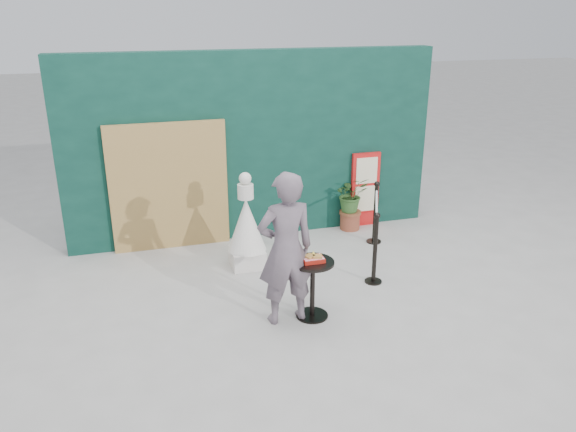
% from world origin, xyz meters
% --- Properties ---
extents(ground, '(60.00, 60.00, 0.00)m').
position_xyz_m(ground, '(0.00, 0.00, 0.00)').
color(ground, '#ADAAA5').
rests_on(ground, ground).
extents(back_wall, '(6.00, 0.30, 3.00)m').
position_xyz_m(back_wall, '(0.00, 3.15, 1.50)').
color(back_wall, '#0A2D25').
rests_on(back_wall, ground).
extents(bamboo_fence, '(1.80, 0.08, 2.00)m').
position_xyz_m(bamboo_fence, '(-1.40, 2.94, 1.00)').
color(bamboo_fence, tan).
rests_on(bamboo_fence, ground).
extents(woman, '(0.71, 0.49, 1.89)m').
position_xyz_m(woman, '(-0.30, 0.28, 0.95)').
color(woman, slate).
rests_on(woman, ground).
extents(menu_board, '(0.50, 0.07, 1.30)m').
position_xyz_m(menu_board, '(1.90, 2.95, 0.65)').
color(menu_board, red).
rests_on(menu_board, ground).
extents(statue, '(0.56, 0.56, 1.44)m').
position_xyz_m(statue, '(-0.42, 1.91, 0.59)').
color(statue, silver).
rests_on(statue, ground).
extents(cafe_table, '(0.52, 0.52, 0.75)m').
position_xyz_m(cafe_table, '(0.04, 0.27, 0.50)').
color(cafe_table, black).
rests_on(cafe_table, ground).
extents(food_basket, '(0.26, 0.19, 0.11)m').
position_xyz_m(food_basket, '(0.04, 0.28, 0.79)').
color(food_basket, '#AC1D12').
rests_on(food_basket, cafe_table).
extents(planter, '(0.55, 0.48, 0.94)m').
position_xyz_m(planter, '(1.60, 2.85, 0.54)').
color(planter, brown).
rests_on(planter, ground).
extents(stanchion_barrier, '(0.84, 1.54, 1.03)m').
position_xyz_m(stanchion_barrier, '(1.45, 1.55, 0.49)').
color(stanchion_barrier, black).
rests_on(stanchion_barrier, ground).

